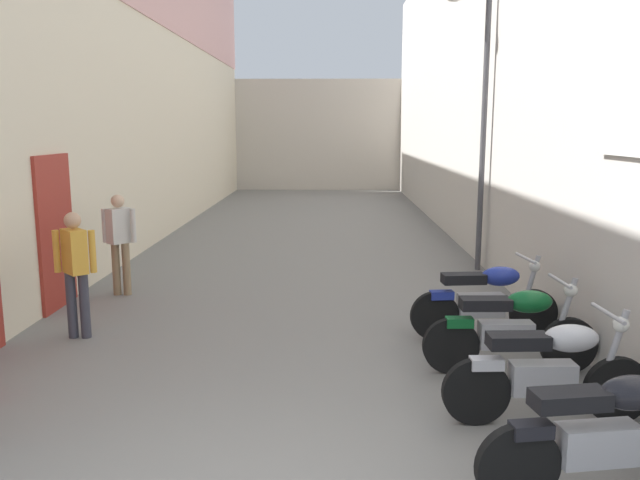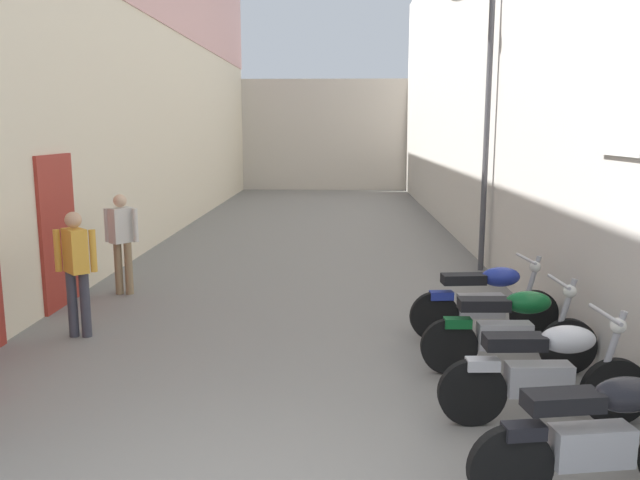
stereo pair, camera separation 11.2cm
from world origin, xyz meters
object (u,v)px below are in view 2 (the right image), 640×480
at_px(motorcycle_third, 510,328).
at_px(street_lamp, 482,113).
at_px(motorcycle_second, 546,370).
at_px(pedestrian_mid_alley, 76,265).
at_px(motorcycle_nearest, 600,434).
at_px(motorcycle_fourth, 486,299).
at_px(pedestrian_further_down, 122,236).

xyz_separation_m(motorcycle_third, street_lamp, (0.70, 5.02, 2.33)).
xyz_separation_m(motorcycle_second, pedestrian_mid_alley, (-5.02, 2.24, 0.42)).
bearing_deg(motorcycle_nearest, street_lamp, 84.55).
distance_m(motorcycle_second, pedestrian_mid_alley, 5.51).
xyz_separation_m(motorcycle_fourth, street_lamp, (0.70, 3.88, 2.33)).
xyz_separation_m(motorcycle_second, motorcycle_fourth, (-0.00, 2.32, 0.00)).
xyz_separation_m(motorcycle_nearest, pedestrian_further_down, (-5.16, 5.47, 0.42)).
height_order(motorcycle_third, street_lamp, street_lamp).
xyz_separation_m(motorcycle_second, street_lamp, (0.70, 6.20, 2.33)).
bearing_deg(motorcycle_third, motorcycle_second, -90.00).
height_order(motorcycle_nearest, street_lamp, street_lamp).
relative_size(motorcycle_second, motorcycle_third, 1.00).
height_order(motorcycle_third, pedestrian_further_down, pedestrian_further_down).
xyz_separation_m(motorcycle_nearest, pedestrian_mid_alley, (-5.02, 3.41, 0.42)).
height_order(motorcycle_fourth, pedestrian_further_down, pedestrian_further_down).
relative_size(motorcycle_second, motorcycle_fourth, 1.00).
height_order(motorcycle_nearest, motorcycle_third, same).
relative_size(motorcycle_nearest, motorcycle_third, 0.99).
xyz_separation_m(motorcycle_fourth, pedestrian_further_down, (-5.16, 1.98, 0.42)).
relative_size(motorcycle_fourth, pedestrian_mid_alley, 1.18).
bearing_deg(street_lamp, motorcycle_fourth, -100.27).
relative_size(motorcycle_second, pedestrian_mid_alley, 1.18).
distance_m(motorcycle_third, street_lamp, 5.58).
relative_size(motorcycle_nearest, motorcycle_second, 0.99).
bearing_deg(motorcycle_second, motorcycle_nearest, -90.01).
height_order(motorcycle_third, motorcycle_fourth, same).
bearing_deg(motorcycle_third, pedestrian_mid_alley, 168.01).
bearing_deg(motorcycle_second, pedestrian_further_down, 140.16).
height_order(motorcycle_fourth, pedestrian_mid_alley, pedestrian_mid_alley).
bearing_deg(motorcycle_fourth, pedestrian_mid_alley, -179.13).
bearing_deg(motorcycle_fourth, motorcycle_nearest, -90.00).
bearing_deg(motorcycle_second, motorcycle_fourth, 90.00).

